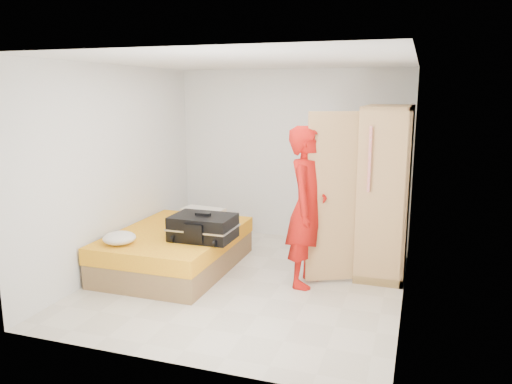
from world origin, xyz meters
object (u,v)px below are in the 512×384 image
(round_cushion, at_px, (119,238))
(bed, at_px, (176,250))
(person, at_px, (307,207))
(suitcase, at_px, (203,227))
(wardrobe, at_px, (381,195))

(round_cushion, bearing_deg, bed, 62.45)
(person, distance_m, suitcase, 1.29)
(bed, relative_size, wardrobe, 0.96)
(bed, distance_m, suitcase, 0.66)
(bed, bearing_deg, round_cushion, -117.55)
(suitcase, distance_m, round_cushion, 0.99)
(suitcase, xyz_separation_m, round_cushion, (-0.85, -0.50, -0.07))
(person, bearing_deg, suitcase, 103.21)
(person, relative_size, round_cushion, 4.89)
(suitcase, bearing_deg, person, 10.41)
(suitcase, bearing_deg, wardrobe, 25.17)
(person, distance_m, round_cushion, 2.24)
(bed, height_order, suitcase, suitcase)
(wardrobe, bearing_deg, person, -137.57)
(bed, relative_size, person, 1.07)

